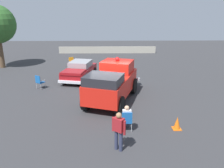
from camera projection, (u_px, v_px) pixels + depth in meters
name	position (u px, v px, depth m)	size (l,w,h in m)	color
ground_plane	(111.00, 101.00, 13.97)	(60.00, 60.00, 0.00)	#333335
vintage_fire_truck	(113.00, 82.00, 13.90)	(4.00, 6.33, 2.59)	black
classic_hot_rod	(79.00, 70.00, 18.28)	(2.73, 4.65, 1.46)	black
lawn_chair_near_truck	(127.00, 120.00, 10.30)	(0.52, 0.50, 1.02)	#B7BABF
lawn_chair_by_car	(72.00, 62.00, 22.17)	(0.66, 0.66, 1.02)	#B7BABF
lawn_chair_spare	(39.00, 81.00, 16.02)	(0.67, 0.68, 1.02)	#B7BABF
spectator_seated	(127.00, 117.00, 10.39)	(0.40, 0.54, 1.29)	#383842
spectator_standing	(119.00, 129.00, 8.77)	(0.57, 0.46, 1.68)	#2D334C
traffic_cone	(177.00, 123.00, 10.58)	(0.40, 0.40, 0.64)	orange
background_fence	(107.00, 50.00, 29.72)	(12.98, 0.12, 0.90)	#A8A393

